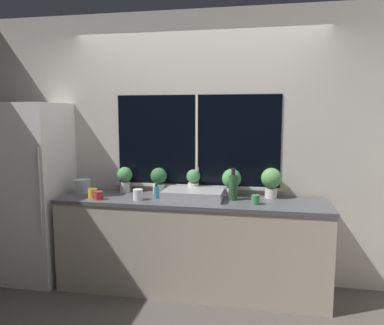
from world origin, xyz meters
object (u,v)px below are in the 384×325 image
at_px(potted_plant_far_left, 125,177).
at_px(mug_yellow, 93,193).
at_px(mug_green, 255,200).
at_px(sink, 194,194).
at_px(potted_plant_left, 159,179).
at_px(potted_plant_right, 232,180).
at_px(mug_white, 138,195).
at_px(bottle_tall, 233,187).
at_px(soap_bottle, 156,192).
at_px(refrigerator, 34,191).
at_px(kettle, 83,186).
at_px(potted_plant_center, 193,181).
at_px(mug_red, 98,195).
at_px(potted_plant_far_right, 271,180).

relative_size(potted_plant_far_left, mug_yellow, 2.87).
distance_m(mug_green, mug_yellow, 1.55).
relative_size(sink, mug_yellow, 6.20).
height_order(potted_plant_left, mug_yellow, potted_plant_left).
height_order(potted_plant_right, mug_white, potted_plant_right).
bearing_deg(mug_green, bottle_tall, 146.95).
xyz_separation_m(potted_plant_far_left, soap_bottle, (0.40, -0.22, -0.09)).
xyz_separation_m(refrigerator, potted_plant_far_left, (0.93, 0.17, 0.14)).
bearing_deg(kettle, potted_plant_center, 7.94).
xyz_separation_m(mug_red, mug_green, (1.45, 0.09, 0.00)).
height_order(mug_red, mug_green, mug_green).
distance_m(bottle_tall, kettle, 1.52).
height_order(sink, soap_bottle, sink).
bearing_deg(mug_green, potted_plant_far_left, 167.69).
height_order(mug_green, mug_yellow, mug_yellow).
xyz_separation_m(bottle_tall, mug_red, (-1.24, -0.23, -0.09)).
xyz_separation_m(sink, mug_yellow, (-0.97, -0.12, -0.00)).
bearing_deg(bottle_tall, potted_plant_center, 159.29).
height_order(potted_plant_far_left, potted_plant_far_right, potted_plant_far_right).
relative_size(mug_white, mug_red, 1.26).
bearing_deg(sink, potted_plant_far_right, 14.60).
xyz_separation_m(potted_plant_far_right, bottle_tall, (-0.35, -0.15, -0.05)).
distance_m(mug_red, kettle, 0.36).
relative_size(potted_plant_right, mug_white, 2.64).
bearing_deg(sink, refrigerator, 179.39).
bearing_deg(potted_plant_left, sink, -25.43).
bearing_deg(soap_bottle, potted_plant_right, 17.63).
relative_size(soap_bottle, mug_yellow, 1.58).
xyz_separation_m(refrigerator, mug_white, (1.18, -0.16, 0.05)).
bearing_deg(potted_plant_left, potted_plant_right, 0.00).
distance_m(refrigerator, mug_green, 2.27).
xyz_separation_m(potted_plant_far_left, mug_yellow, (-0.21, -0.31, -0.11)).
height_order(potted_plant_left, potted_plant_center, potted_plant_left).
bearing_deg(potted_plant_far_right, mug_green, -115.55).
bearing_deg(potted_plant_far_left, mug_green, -12.31).
height_order(refrigerator, potted_plant_far_left, refrigerator).
bearing_deg(potted_plant_far_left, soap_bottle, -28.82).
bearing_deg(refrigerator, soap_bottle, -2.22).
bearing_deg(mug_red, refrigerator, 165.50).
xyz_separation_m(potted_plant_left, bottle_tall, (0.76, -0.15, -0.02)).
bearing_deg(potted_plant_left, mug_red, -141.75).
bearing_deg(potted_plant_left, potted_plant_far_right, 0.00).
height_order(potted_plant_far_right, mug_white, potted_plant_far_right).
bearing_deg(potted_plant_far_right, kettle, -175.26).
bearing_deg(mug_white, potted_plant_right, 21.22).
bearing_deg(refrigerator, sink, -0.61).
bearing_deg(mug_red, potted_plant_far_right, 13.37).
xyz_separation_m(potted_plant_far_left, potted_plant_right, (1.10, -0.00, 0.01)).
relative_size(sink, bottle_tall, 1.86).
bearing_deg(potted_plant_far_right, sink, -165.40).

